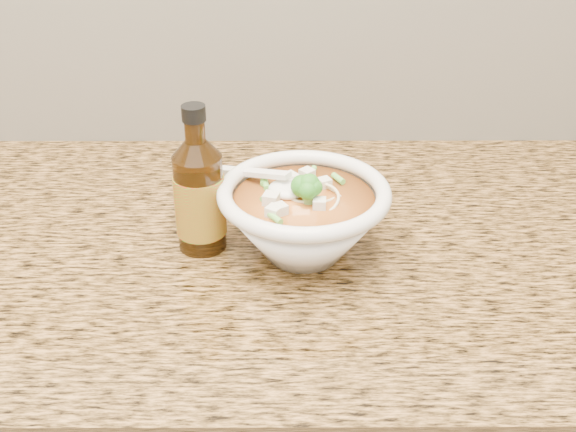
{
  "coord_description": "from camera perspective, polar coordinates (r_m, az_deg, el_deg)",
  "views": [
    {
      "loc": [
        0.2,
        0.85,
        1.43
      ],
      "look_at": [
        0.2,
        1.63,
        0.96
      ],
      "focal_mm": 45.0,
      "sensor_mm": 36.0,
      "label": 1
    }
  ],
  "objects": [
    {
      "name": "counter_slab",
      "position": [
        1.01,
        -11.4,
        -2.53
      ],
      "size": [
        4.0,
        0.68,
        0.04
      ],
      "primitive_type": "cube",
      "color": "#9F6E3A",
      "rests_on": "cabinet"
    },
    {
      "name": "hot_sauce_bottle",
      "position": [
        0.93,
        -7.0,
        1.56
      ],
      "size": [
        0.08,
        0.08,
        0.2
      ],
      "rotation": [
        0.0,
        0.0,
        0.23
      ],
      "color": "#3D2208",
      "rests_on": "counter_slab"
    },
    {
      "name": "soup_bowl",
      "position": [
        0.92,
        1.24,
        -0.27
      ],
      "size": [
        0.23,
        0.22,
        0.12
      ],
      "rotation": [
        0.0,
        0.0,
        0.4
      ],
      "color": "white",
      "rests_on": "counter_slab"
    }
  ]
}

